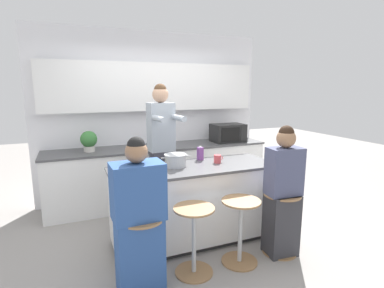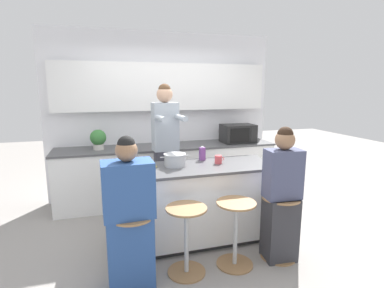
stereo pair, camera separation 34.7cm
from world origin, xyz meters
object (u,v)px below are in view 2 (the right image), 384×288
Objects in this scene: bar_stool_rightmost at (280,223)px; fruit_bowl at (132,173)px; bar_stool_leftmost at (133,245)px; person_seated_near at (281,200)px; kitchen_island at (194,203)px; coffee_cup_near at (218,160)px; potted_plant at (98,139)px; banana_bunch at (150,166)px; bar_stool_center_right at (236,229)px; juice_carton at (202,154)px; cooking_pot at (175,160)px; person_cooking at (166,152)px; person_wrapped_blanket at (129,218)px; bar_stool_center_left at (186,236)px; microwave at (238,133)px.

fruit_bowl is at bearing 163.99° from bar_stool_rightmost.
bar_stool_leftmost is 1.56m from person_seated_near.
person_seated_near reaches higher than kitchen_island.
coffee_cup_near is 0.40× the size of potted_plant.
person_seated_near reaches higher than banana_bunch.
juice_carton reaches higher than bar_stool_center_right.
cooking_pot is 0.44m from juice_carton.
bar_stool_center_right is 1.03m from cooking_pot.
bar_stool_leftmost is 3.03× the size of fruit_bowl.
person_cooking is at bearing 62.84° from banana_bunch.
person_seated_near is at bearing -1.85° from person_wrapped_blanket.
person_cooking reaches higher than fruit_bowl.
bar_stool_rightmost is 1.70m from person_cooking.
potted_plant is (-0.80, 1.99, 0.67)m from bar_stool_center_left.
bar_stool_center_left is at bearing -94.59° from cooking_pot.
kitchen_island is at bearing -131.49° from microwave.
microwave is 1.81× the size of potted_plant.
bar_stool_leftmost and bar_stool_center_right have the same top height.
juice_carton is (-0.13, 0.23, 0.03)m from coffee_cup_near.
person_cooking is 1.32× the size of person_wrapped_blanket.
person_wrapped_blanket reaches higher than juice_carton.
cooking_pot is at bearing 85.41° from bar_stool_center_left.
microwave is at bearing 82.71° from person_seated_near.
potted_plant reaches higher than kitchen_island.
bar_stool_center_right is at bearing -177.71° from person_seated_near.
bar_stool_rightmost is 4.29× the size of banana_bunch.
juice_carton reaches higher than fruit_bowl.
juice_carton is 0.58× the size of potted_plant.
coffee_cup_near is at bearing -123.65° from microwave.
kitchen_island reaches higher than bar_stool_leftmost.
bar_stool_center_left is 0.49× the size of person_wrapped_blanket.
bar_stool_center_left is (0.52, 0.03, 0.00)m from bar_stool_leftmost.
coffee_cup_near is 1.93m from potted_plant.
microwave is at bearing 53.42° from bar_stool_center_left.
juice_carton is 1.68m from potted_plant.
coffee_cup_near is 0.82m from banana_bunch.
person_cooking is at bearing 63.18° from person_wrapped_blanket.
bar_stool_center_left is at bearing -41.77° from fruit_bowl.
microwave is (0.87, 1.30, 0.09)m from coffee_cup_near.
person_wrapped_blanket is 2.08m from potted_plant.
banana_bunch is (-0.29, -0.00, -0.05)m from cooking_pot.
person_seated_near is 2.06m from microwave.
person_cooking is 6.22× the size of potted_plant.
kitchen_island is 2.82× the size of bar_stool_leftmost.
fruit_bowl is at bearing -165.35° from kitchen_island.
fruit_bowl is at bearing 167.97° from person_seated_near.
microwave reaches higher than fruit_bowl.
potted_plant is at bearing 136.76° from person_cooking.
coffee_cup_near is at bearing 7.36° from kitchen_island.
bar_stool_rightmost is 3.03× the size of fruit_bowl.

